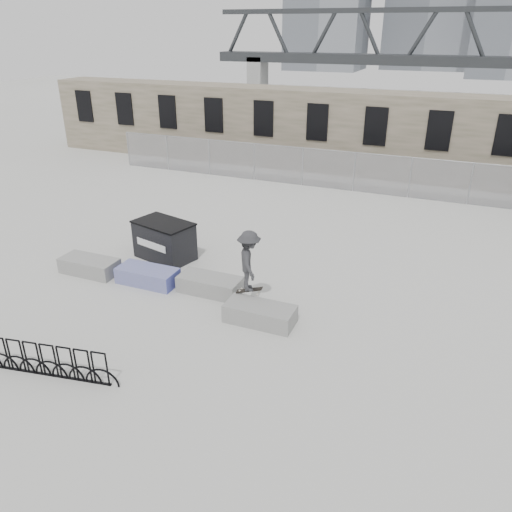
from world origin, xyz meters
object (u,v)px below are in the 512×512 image
at_px(planter_center_left, 148,275).
at_px(bike_rack, 41,360).
at_px(planter_far_left, 90,265).
at_px(skateboarder, 249,261).
at_px(planter_center_right, 210,284).
at_px(dumpster, 164,240).
at_px(planter_offset, 260,313).

height_order(planter_center_left, bike_rack, bike_rack).
distance_m(planter_far_left, skateboarder, 6.16).
xyz_separation_m(planter_far_left, bike_rack, (2.60, -4.90, 0.15)).
bearing_deg(bike_rack, planter_center_right, 70.77).
distance_m(dumpster, skateboarder, 4.89).
height_order(planter_center_right, dumpster, dumpster).
bearing_deg(bike_rack, planter_far_left, 117.95).
relative_size(planter_center_right, planter_offset, 1.00).
distance_m(planter_center_left, planter_offset, 4.38).
bearing_deg(planter_center_left, bike_rack, -86.13).
relative_size(planter_center_left, dumpster, 0.84).
height_order(planter_center_left, dumpster, dumpster).
xyz_separation_m(planter_far_left, planter_offset, (6.57, -0.68, 0.00)).
distance_m(dumpster, bike_rack, 7.01).
height_order(dumpster, bike_rack, dumpster).
bearing_deg(planter_far_left, planter_center_right, 4.63).
height_order(planter_far_left, planter_center_right, same).
distance_m(planter_center_right, planter_offset, 2.37).
bearing_deg(planter_far_left, bike_rack, -62.05).
bearing_deg(bike_rack, skateboarder, 54.31).
distance_m(planter_far_left, planter_center_right, 4.45).
bearing_deg(planter_offset, planter_center_left, 169.48).
bearing_deg(planter_center_right, planter_offset, -25.93).
height_order(planter_far_left, skateboarder, skateboarder).
bearing_deg(skateboarder, planter_center_left, 56.64).
bearing_deg(skateboarder, planter_center_right, 42.91).
bearing_deg(planter_far_left, planter_center_left, 3.11).
height_order(planter_center_left, planter_center_right, same).
distance_m(planter_center_right, skateboarder, 2.11).
relative_size(planter_far_left, bike_rack, 0.50).
relative_size(planter_offset, skateboarder, 1.01).
relative_size(planter_offset, dumpster, 0.84).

